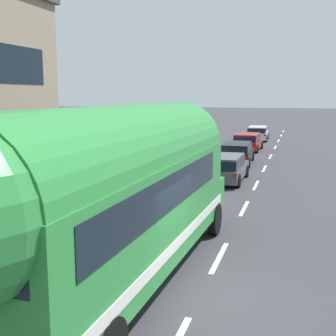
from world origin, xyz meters
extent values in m
plane|color=#38383D|center=(0.00, 0.00, 0.00)|extent=(300.00, 300.00, 0.00)
cube|color=silver|center=(0.00, 2.48, 0.00)|extent=(0.14, 2.40, 0.01)
cube|color=silver|center=(0.00, 8.01, 0.00)|extent=(0.14, 2.40, 0.01)
cube|color=silver|center=(0.00, 12.70, 0.00)|extent=(0.14, 2.40, 0.01)
cube|color=silver|center=(0.00, 17.93, 0.00)|extent=(0.14, 2.40, 0.01)
cube|color=silver|center=(0.00, 23.50, 0.00)|extent=(0.14, 2.40, 0.01)
cube|color=silver|center=(0.00, 29.47, 0.00)|extent=(0.14, 2.40, 0.01)
cube|color=silver|center=(0.00, 35.17, 0.00)|extent=(0.14, 2.40, 0.01)
cube|color=silver|center=(0.00, 41.15, 0.00)|extent=(0.14, 2.40, 0.01)
cube|color=silver|center=(0.00, 46.93, 0.00)|extent=(0.14, 2.40, 0.01)
cube|color=silver|center=(-3.57, 12.00, 0.00)|extent=(0.12, 80.00, 0.01)
cube|color=#2D8C3D|center=(-1.81, 0.05, 1.75)|extent=(2.79, 9.70, 2.30)
cylinder|color=#2D8C3D|center=(-1.81, 0.05, 2.90)|extent=(2.73, 9.60, 2.45)
cube|color=#2D8C3D|center=(-1.64, 5.51, 1.07)|extent=(2.30, 1.37, 0.95)
cube|color=silver|center=(-1.81, 0.05, 1.10)|extent=(2.83, 9.74, 0.24)
cube|color=black|center=(-1.81, -0.25, 2.35)|extent=(2.76, 7.90, 0.76)
cube|color=black|center=(-1.66, 4.91, 2.40)|extent=(2.14, 0.16, 0.96)
cube|color=silver|center=(-1.62, 6.20, 0.95)|extent=(0.90, 0.13, 0.56)
cylinder|color=black|center=(-2.84, 4.50, 0.50)|extent=(0.29, 1.01, 1.00)
cylinder|color=black|center=(-0.50, 4.43, 0.50)|extent=(0.29, 1.01, 1.00)
cube|color=#474C51|center=(-1.59, 13.35, 0.52)|extent=(1.86, 4.36, 0.60)
cube|color=#474C51|center=(-1.60, 12.87, 1.09)|extent=(1.63, 2.90, 0.55)
cube|color=black|center=(-1.60, 12.87, 1.06)|extent=(1.69, 2.94, 0.43)
cube|color=red|center=(-2.40, 11.18, 0.70)|extent=(0.20, 0.04, 0.14)
cube|color=red|center=(-0.85, 11.16, 0.70)|extent=(0.20, 0.04, 0.14)
cylinder|color=black|center=(-2.42, 14.82, 0.32)|extent=(0.21, 0.64, 0.64)
cylinder|color=black|center=(-0.72, 14.80, 0.32)|extent=(0.21, 0.64, 0.64)
cylinder|color=black|center=(-2.47, 11.89, 0.32)|extent=(0.21, 0.64, 0.64)
cylinder|color=black|center=(-0.76, 11.87, 0.32)|extent=(0.21, 0.64, 0.64)
cube|color=black|center=(-1.84, 19.44, 0.52)|extent=(1.92, 4.80, 0.60)
cube|color=black|center=(-1.82, 18.97, 1.09)|extent=(1.68, 3.35, 0.55)
cube|color=black|center=(-1.82, 18.97, 1.06)|extent=(1.74, 3.39, 0.43)
cube|color=red|center=(-2.53, 17.03, 0.70)|extent=(0.20, 0.05, 0.14)
cube|color=red|center=(-1.00, 17.08, 0.70)|extent=(0.20, 0.05, 0.14)
cylinder|color=black|center=(-2.74, 21.09, 0.32)|extent=(0.22, 0.65, 0.64)
cylinder|color=black|center=(-1.05, 21.14, 0.32)|extent=(0.22, 0.65, 0.64)
cylinder|color=black|center=(-2.63, 17.74, 0.32)|extent=(0.22, 0.65, 0.64)
cylinder|color=black|center=(-0.94, 17.79, 0.32)|extent=(0.22, 0.65, 0.64)
cube|color=#A5191E|center=(-1.95, 26.58, 0.52)|extent=(1.98, 4.53, 0.60)
cube|color=#A5191E|center=(-1.96, 26.11, 1.09)|extent=(1.73, 3.08, 0.55)
cube|color=black|center=(-1.96, 26.11, 1.06)|extent=(1.79, 3.12, 0.43)
cube|color=red|center=(-2.81, 24.36, 0.70)|extent=(0.20, 0.05, 0.14)
cube|color=red|center=(-1.23, 24.31, 0.70)|extent=(0.20, 0.05, 0.14)
cylinder|color=black|center=(-2.77, 28.15, 0.32)|extent=(0.22, 0.65, 0.64)
cylinder|color=black|center=(-1.02, 28.09, 0.32)|extent=(0.22, 0.65, 0.64)
cylinder|color=black|center=(-2.87, 25.08, 0.32)|extent=(0.22, 0.65, 0.64)
cylinder|color=black|center=(-1.12, 25.02, 0.32)|extent=(0.22, 0.65, 0.64)
cube|color=silver|center=(-1.98, 35.11, 0.52)|extent=(1.95, 4.85, 0.60)
cube|color=silver|center=(-1.97, 34.63, 1.09)|extent=(1.71, 3.39, 0.55)
cube|color=black|center=(-1.97, 34.63, 1.06)|extent=(1.77, 3.43, 0.43)
cube|color=red|center=(-2.70, 32.68, 0.70)|extent=(0.20, 0.05, 0.14)
cube|color=red|center=(-1.13, 32.72, 0.70)|extent=(0.20, 0.05, 0.14)
cylinder|color=black|center=(-2.90, 36.78, 0.32)|extent=(0.22, 0.65, 0.64)
cylinder|color=black|center=(-1.16, 36.83, 0.32)|extent=(0.22, 0.65, 0.64)
cylinder|color=black|center=(-2.80, 33.39, 0.32)|extent=(0.22, 0.65, 0.64)
cylinder|color=black|center=(-1.07, 33.44, 0.32)|extent=(0.22, 0.65, 0.64)
camera|label=1|loc=(1.94, -8.96, 4.33)|focal=47.78mm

